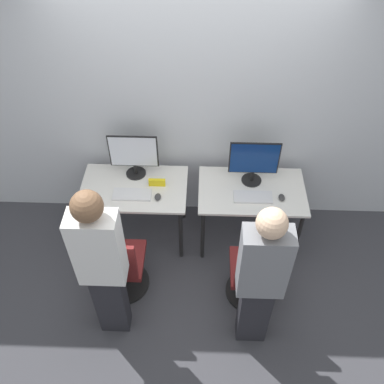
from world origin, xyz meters
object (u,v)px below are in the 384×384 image
Objects in this scene: person_left at (102,264)px; mouse_left at (158,197)px; office_chair_left at (120,268)px; mouse_right at (282,198)px; monitor_left at (134,154)px; office_chair_right at (254,276)px; keyboard_right at (253,197)px; keyboard_left at (132,195)px; person_right at (261,278)px; monitor_right at (254,161)px.

mouse_left is at bearing 69.93° from person_left.
mouse_right is at bearing 21.12° from office_chair_left.
monitor_left is 0.28× the size of person_left.
office_chair_right is at bearing -38.56° from monitor_left.
mouse_left is 0.10× the size of office_chair_right.
monitor_left is 1.21m from keyboard_right.
mouse_right is (0.27, -0.00, 0.01)m from keyboard_right.
keyboard_right is (1.14, -0.29, -0.24)m from monitor_left.
monitor_left is 1.29× the size of keyboard_left.
keyboard_right is at bearing -14.40° from monitor_left.
mouse_right is 0.78m from office_chair_right.
person_left reaches higher than person_right.
person_right is (1.21, -0.05, -0.04)m from person_left.
office_chair_left is 1.40m from keyboard_right.
keyboard_left is at bearing -179.69° from keyboard_right.
mouse_left is 1.17m from mouse_right.
monitor_right reaches higher than mouse_right.
mouse_left is (0.25, -0.33, -0.24)m from monitor_left.
keyboard_left is at bearing -168.09° from monitor_right.
mouse_right is 0.10× the size of office_chair_right.
office_chair_right is at bearing -112.53° from mouse_right.
person_left is (-0.01, -0.37, 0.59)m from office_chair_left.
keyboard_left is at bearing 138.67° from person_right.
keyboard_left is 0.42× the size of office_chair_right.
office_chair_right is at bearing -28.25° from keyboard_left.
person_right reaches higher than office_chair_left.
keyboard_right is at bearing 25.34° from office_chair_left.
office_chair_right reaches higher than keyboard_right.
office_chair_left is 0.53× the size of person_right.
keyboard_right is (0.00, -0.24, -0.24)m from monitor_right.
keyboard_left is 0.22× the size of person_right.
monitor_right is 1.07m from office_chair_right.
monitor_left reaches higher than mouse_right.
keyboard_left and keyboard_right have the same top height.
keyboard_left is 1.37m from office_chair_right.
person_left reaches higher than mouse_left.
office_chair_left is 0.69m from person_left.
monitor_right is at bearing -2.93° from monitor_left.
mouse_right is 0.05× the size of person_right.
office_chair_right is 0.66m from person_right.
monitor_left is 1.00× the size of monitor_right.
monitor_right is at bearing 90.00° from keyboard_right.
office_chair_right is (0.01, -0.63, -0.38)m from keyboard_right.
person_left is at bearing -93.94° from monitor_left.
office_chair_right is at bearing 14.33° from person_left.
person_right is (1.12, -1.29, -0.08)m from monitor_left.
monitor_left is at bearing 168.18° from mouse_right.
office_chair_right is (0.01, -0.86, -0.63)m from monitor_right.
keyboard_right is at bearing 90.97° from office_chair_right.
monitor_right is 5.24× the size of mouse_right.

